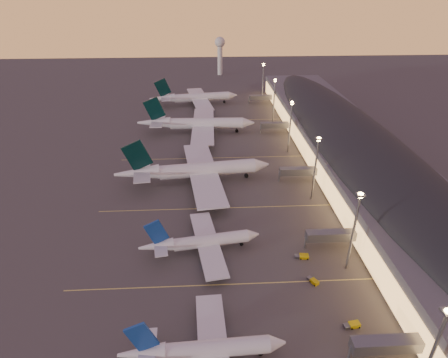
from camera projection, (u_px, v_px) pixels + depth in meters
The scene contains 13 objects.
ground at pixel (225, 272), 109.46m from camera, with size 700.00×700.00×0.00m, color #423F3D.
airliner_narrow_south at pixel (204, 350), 82.56m from camera, with size 37.24×33.24×13.32m.
airliner_narrow_north at pixel (201, 242), 116.51m from camera, with size 37.97×34.26×13.57m.
airliner_wide_near at pixel (194, 170), 156.21m from camera, with size 64.82×59.49×20.74m.
airliner_wide_mid at pixel (197, 124), 207.32m from camera, with size 64.72×58.79×20.75m.
airliner_wide_far at pixel (194, 98), 254.57m from camera, with size 59.97×55.21×19.21m.
terminal_building at pixel (350, 144), 172.17m from camera, with size 56.35×255.00×17.46m.
light_masts at pixel (301, 133), 160.24m from camera, with size 2.20×217.20×25.90m.
radar_tower at pixel (220, 49), 328.90m from camera, with size 9.00×9.00×32.50m.
lane_markings at pixel (220, 201), 144.72m from camera, with size 90.00×180.36×0.00m.
baggage_tug_b at pixel (352, 325), 92.01m from camera, with size 4.22×2.18×1.20m.
baggage_tug_c at pixel (302, 256), 114.84m from camera, with size 4.37×2.19×1.25m.
baggage_tug_d at pixel (313, 281), 105.59m from camera, with size 3.06×3.83×1.08m.
Camera 1 is at (-4.93, -83.68, 75.51)m, focal length 30.00 mm.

